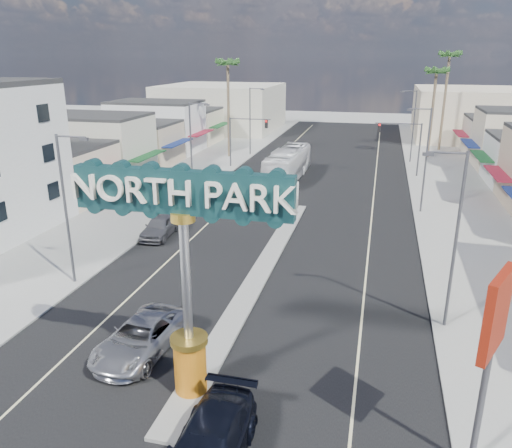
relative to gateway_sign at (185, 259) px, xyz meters
The scene contains 25 objects.
ground 28.64m from the gateway_sign, 90.00° to the left, with size 160.00×160.00×0.00m, color gray.
road 28.64m from the gateway_sign, 90.00° to the left, with size 20.00×120.00×0.01m, color black.
median_island 13.37m from the gateway_sign, 90.00° to the left, with size 1.30×30.00×0.16m, color gray.
sidewalk_left 31.87m from the gateway_sign, 116.55° to the left, with size 8.00×120.00×0.12m, color gray.
sidewalk_right 31.87m from the gateway_sign, 63.45° to the left, with size 8.00×120.00×0.12m, color gray.
storefront_row_left 47.62m from the gateway_sign, 120.33° to the left, with size 12.00×42.00×6.00m, color beige.
backdrop_far_left 76.29m from the gateway_sign, 106.77° to the left, with size 20.00×20.00×8.00m, color #B7B29E.
backdrop_far_right 76.29m from the gateway_sign, 73.23° to the left, with size 20.00×20.00×8.00m, color beige.
gateway_sign is the anchor object (origin of this frame).
traffic_signal_left 43.04m from the gateway_sign, 102.33° to the left, with size 5.09×0.45×6.00m.
traffic_signal_right 43.04m from the gateway_sign, 77.67° to the left, with size 5.09×0.45×6.00m.
streetlight_l_near 13.19m from the gateway_sign, 142.45° to the left, with size 2.03×0.22×9.00m.
streetlight_l_mid 29.91m from the gateway_sign, 110.42° to the left, with size 2.03×0.22×9.00m.
streetlight_l_far 51.10m from the gateway_sign, 101.78° to the left, with size 2.03×0.22×9.00m.
streetlight_r_near 13.19m from the gateway_sign, 37.55° to the left, with size 2.03×0.22×9.00m.
streetlight_r_mid 29.91m from the gateway_sign, 69.58° to the left, with size 2.03×0.22×9.00m.
streetlight_r_far 51.10m from the gateway_sign, 78.22° to the left, with size 2.03×0.22×9.00m.
palm_left_far 50.06m from the gateway_sign, 105.15° to the left, with size 2.60×2.60×13.10m.
palm_right_mid 55.76m from the gateway_sign, 76.47° to the left, with size 2.60×2.60×12.10m.
palm_right_far 62.20m from the gateway_sign, 75.97° to the left, with size 2.60×2.60×14.10m.
suv_left 6.48m from the gateway_sign, 145.85° to the left, with size 2.65×5.75×1.60m, color #AEAEB3.
suv_right 6.53m from the gateway_sign, 60.83° to the right, with size 2.37×5.82×1.69m, color black.
car_parked_left 19.86m from the gateway_sign, 117.98° to the left, with size 1.90×4.71×1.61m, color #5B5B5F.
city_bus 37.92m from the gateway_sign, 94.63° to the left, with size 2.85×12.17×3.39m, color white.
bank_pylon_sign 10.60m from the gateway_sign, ahead, with size 1.16×2.10×6.98m.
Camera 1 is at (6.72, -13.99, 13.13)m, focal length 35.00 mm.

